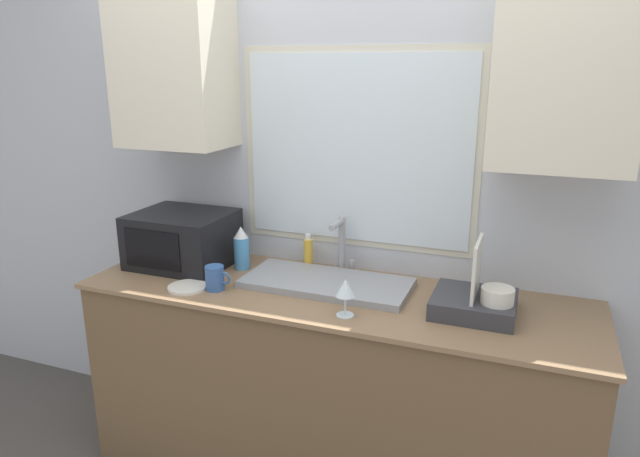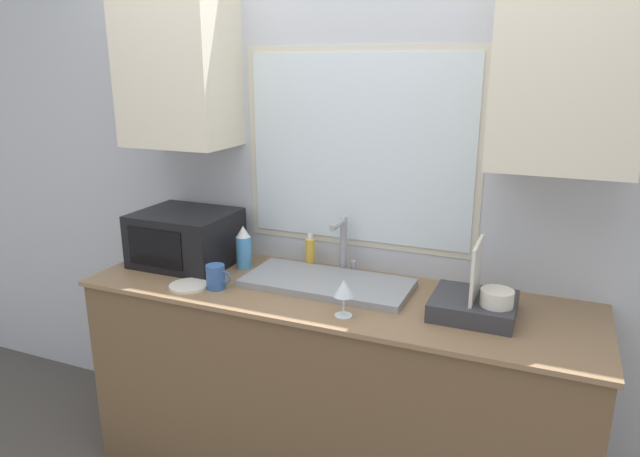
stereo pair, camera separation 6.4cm
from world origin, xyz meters
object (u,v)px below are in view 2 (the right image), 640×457
faucet (343,242)px  microwave (186,238)px  soap_bottle (310,253)px  mug_near_sink (216,277)px  spray_bottle (244,248)px  wine_glass (344,289)px  dish_rack (476,302)px

faucet → microwave: (-0.74, -0.15, -0.03)m
soap_bottle → mug_near_sink: 0.47m
faucet → mug_near_sink: (-0.43, -0.38, -0.10)m
spray_bottle → mug_near_sink: size_ratio=1.77×
mug_near_sink → wine_glass: size_ratio=0.78×
spray_bottle → faucet: bearing=13.7°
mug_near_sink → wine_glass: bearing=-4.6°
dish_rack → soap_bottle: (-0.79, 0.24, 0.02)m
microwave → spray_bottle: size_ratio=2.18×
faucet → microwave: 0.75m
spray_bottle → mug_near_sink: spray_bottle is taller
faucet → wine_glass: size_ratio=1.77×
microwave → spray_bottle: microwave is taller
microwave → soap_bottle: 0.60m
faucet → spray_bottle: faucet is taller
dish_rack → spray_bottle: bearing=173.6°
faucet → mug_near_sink: faucet is taller
microwave → spray_bottle: bearing=9.0°
dish_rack → soap_bottle: dish_rack is taller
microwave → dish_rack: dish_rack is taller
microwave → spray_bottle: 0.29m
faucet → microwave: faucet is taller
spray_bottle → soap_bottle: bearing=23.1°
faucet → wine_glass: 0.46m
faucet → mug_near_sink: size_ratio=2.26×
soap_bottle → wine_glass: bearing=-53.0°
dish_rack → faucet: bearing=159.8°
faucet → microwave: bearing=-168.1°
microwave → wine_glass: size_ratio=3.01×
microwave → spray_bottle: (0.29, 0.05, -0.03)m
dish_rack → wine_glass: size_ratio=2.10×
faucet → dish_rack: bearing=-20.2°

